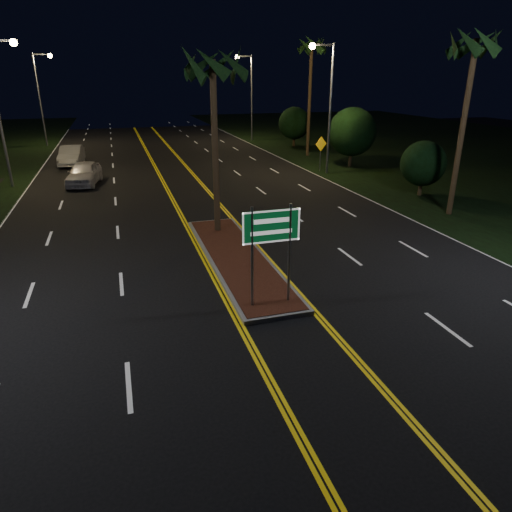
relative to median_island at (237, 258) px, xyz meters
name	(u,v)px	position (x,y,z in m)	size (l,w,h in m)	color
ground	(304,355)	(0.00, -7.00, -0.08)	(120.00, 120.00, 0.00)	black
grass_right	(499,155)	(30.00, 18.00, -0.08)	(40.00, 110.00, 0.01)	black
median_island	(237,258)	(0.00, 0.00, 0.00)	(2.25, 10.25, 0.17)	gray
highway_sign	(271,236)	(0.00, -4.20, 2.32)	(1.80, 0.08, 3.20)	gray
streetlight_left_mid	(2,97)	(-10.61, 17.00, 5.57)	(1.91, 0.44, 9.00)	gray
streetlight_left_far	(42,89)	(-10.61, 37.00, 5.57)	(1.91, 0.44, 9.00)	gray
streetlight_right_mid	(326,94)	(10.61, 15.00, 5.57)	(1.91, 0.44, 9.00)	gray
streetlight_right_far	(248,88)	(10.61, 35.00, 5.57)	(1.91, 0.44, 9.00)	gray
palm_median	(212,65)	(0.00, 3.50, 7.19)	(2.40, 2.40, 8.30)	#382819
palm_right_near	(476,45)	(12.50, 3.00, 8.13)	(2.40, 2.40, 9.30)	#382819
palm_right_far	(312,47)	(12.80, 23.00, 9.06)	(2.40, 2.40, 10.30)	#382819
shrub_near	(423,164)	(13.50, 7.00, 1.86)	(2.70, 2.70, 3.30)	#382819
shrub_mid	(352,132)	(14.00, 17.00, 2.64)	(3.78, 3.78, 4.62)	#382819
shrub_far	(294,123)	(13.80, 29.00, 2.25)	(3.24, 3.24, 3.96)	#382819
car_near	(84,171)	(-6.37, 16.19, 0.81)	(2.30, 5.36, 1.79)	silver
car_far	(71,154)	(-7.68, 24.30, 0.81)	(2.30, 5.38, 1.79)	#B4B7BE
warning_sign	(321,149)	(10.80, 15.83, 1.63)	(1.05, 0.39, 2.62)	gray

